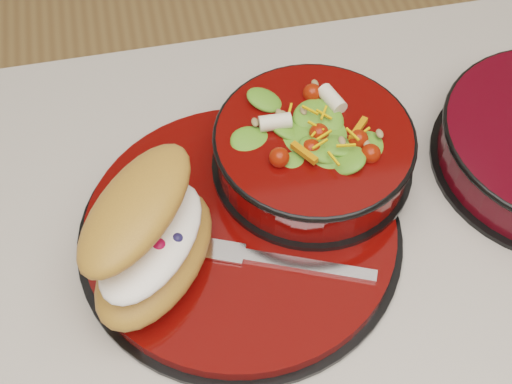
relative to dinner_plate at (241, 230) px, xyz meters
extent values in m
cube|color=beige|center=(-0.12, -0.08, -0.03)|extent=(1.24, 0.74, 0.04)
cylinder|color=black|center=(0.00, 0.00, -0.01)|extent=(0.32, 0.32, 0.01)
cylinder|color=#5F0603|center=(0.00, 0.00, 0.00)|extent=(0.30, 0.30, 0.01)
torus|color=black|center=(0.01, -0.01, 0.01)|extent=(0.17, 0.17, 0.01)
cylinder|color=black|center=(0.08, 0.05, 0.01)|extent=(0.20, 0.20, 0.01)
cylinder|color=#5F0603|center=(0.08, 0.05, 0.04)|extent=(0.19, 0.19, 0.04)
torus|color=black|center=(0.08, 0.05, 0.06)|extent=(0.20, 0.20, 0.01)
ellipsoid|color=#458024|center=(0.08, 0.05, 0.05)|extent=(0.16, 0.16, 0.06)
sphere|color=#AC1706|center=(0.12, 0.05, 0.09)|extent=(0.02, 0.02, 0.02)
sphere|color=#AC1706|center=(0.10, 0.09, 0.09)|extent=(0.02, 0.02, 0.02)
sphere|color=#AC1706|center=(0.06, 0.09, 0.09)|extent=(0.02, 0.02, 0.02)
sphere|color=#AC1706|center=(0.04, 0.05, 0.09)|extent=(0.02, 0.02, 0.02)
sphere|color=#AC1706|center=(0.06, 0.02, 0.09)|extent=(0.02, 0.02, 0.02)
sphere|color=#AC1706|center=(0.10, 0.02, 0.09)|extent=(0.02, 0.02, 0.02)
cylinder|color=silver|center=(0.11, 0.09, 0.08)|extent=(0.03, 0.03, 0.02)
cylinder|color=silver|center=(0.05, 0.07, 0.08)|extent=(0.03, 0.03, 0.02)
cube|color=orange|center=(0.07, 0.03, 0.09)|extent=(0.03, 0.03, 0.01)
cube|color=orange|center=(0.12, 0.05, 0.09)|extent=(0.03, 0.02, 0.01)
ellipsoid|color=#C8843D|center=(-0.08, -0.03, 0.03)|extent=(0.16, 0.17, 0.04)
ellipsoid|color=white|center=(-0.08, -0.03, 0.06)|extent=(0.14, 0.15, 0.02)
ellipsoid|color=#C8843D|center=(-0.08, -0.01, 0.09)|extent=(0.15, 0.17, 0.04)
sphere|color=red|center=(-0.11, -0.03, 0.06)|extent=(0.02, 0.02, 0.02)
sphere|color=red|center=(-0.08, -0.04, 0.06)|extent=(0.02, 0.02, 0.02)
sphere|color=#191947|center=(-0.09, -0.03, 0.06)|extent=(0.01, 0.01, 0.01)
sphere|color=#191947|center=(-0.07, -0.03, 0.06)|extent=(0.01, 0.01, 0.01)
sphere|color=#191947|center=(-0.08, -0.04, 0.06)|extent=(0.01, 0.01, 0.01)
sphere|color=#191947|center=(-0.06, -0.04, 0.06)|extent=(0.01, 0.01, 0.01)
sphere|color=#191947|center=(-0.10, -0.04, 0.06)|extent=(0.01, 0.01, 0.01)
cube|color=silver|center=(0.05, -0.06, 0.01)|extent=(0.12, 0.06, 0.00)
cube|color=silver|center=(-0.02, -0.03, 0.01)|extent=(0.04, 0.04, 0.00)
camera|label=1|loc=(-0.06, -0.37, 0.58)|focal=50.00mm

